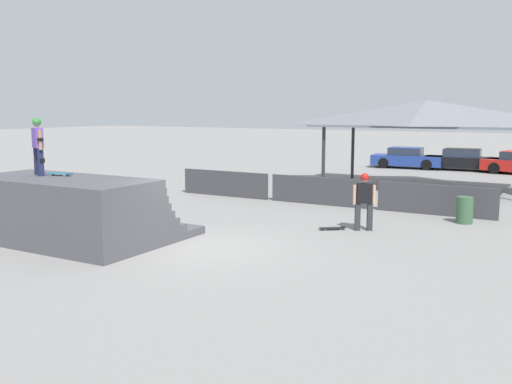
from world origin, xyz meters
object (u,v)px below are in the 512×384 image
(skater_on_deck, at_px, (38,142))
(skateboard_on_deck, at_px, (60,174))
(parked_car_blue, at_px, (407,158))
(skateboard_on_ground, at_px, (333,228))
(trash_bin, at_px, (465,210))
(bystander_walking, at_px, (364,197))
(parked_car_black, at_px, (463,160))

(skater_on_deck, height_order, skateboard_on_deck, skater_on_deck)
(skateboard_on_deck, relative_size, parked_car_blue, 0.19)
(skateboard_on_ground, bearing_deg, skateboard_on_deck, 179.95)
(skateboard_on_ground, relative_size, trash_bin, 0.88)
(skater_on_deck, bearing_deg, trash_bin, 63.68)
(skateboard_on_ground, height_order, trash_bin, trash_bin)
(skater_on_deck, distance_m, bystander_walking, 9.46)
(skateboard_on_deck, relative_size, parked_car_black, 0.18)
(bystander_walking, bearing_deg, trash_bin, -161.22)
(skateboard_on_deck, relative_size, skateboard_on_ground, 1.08)
(bystander_walking, relative_size, parked_car_black, 0.38)
(skater_on_deck, height_order, skateboard_on_ground, skater_on_deck)
(parked_car_blue, bearing_deg, skateboard_on_ground, -85.09)
(parked_car_black, bearing_deg, skateboard_on_ground, -94.72)
(bystander_walking, height_order, skateboard_on_ground, bystander_walking)
(trash_bin, bearing_deg, parked_car_blue, 111.12)
(parked_car_black, bearing_deg, parked_car_blue, -176.77)
(bystander_walking, height_order, parked_car_blue, bystander_walking)
(bystander_walking, xyz_separation_m, parked_car_black, (-0.54, 19.10, -0.41))
(bystander_walking, xyz_separation_m, skateboard_on_ground, (-0.81, -0.39, -0.96))
(skater_on_deck, bearing_deg, skateboard_on_ground, 61.71)
(skateboard_on_ground, xyz_separation_m, trash_bin, (3.24, 3.01, 0.37))
(skater_on_deck, bearing_deg, parked_car_black, 98.61)
(skater_on_deck, height_order, parked_car_black, skater_on_deck)
(bystander_walking, bearing_deg, skateboard_on_deck, 8.46)
(skateboard_on_ground, xyz_separation_m, parked_car_black, (0.27, 19.49, 0.54))
(skateboard_on_deck, height_order, bystander_walking, skateboard_on_deck)
(skater_on_deck, xyz_separation_m, parked_car_blue, (3.74, 24.18, -2.10))
(skater_on_deck, height_order, trash_bin, skater_on_deck)
(skateboard_on_deck, bearing_deg, bystander_walking, 26.92)
(trash_bin, bearing_deg, skater_on_deck, -140.78)
(trash_bin, distance_m, parked_car_black, 16.74)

